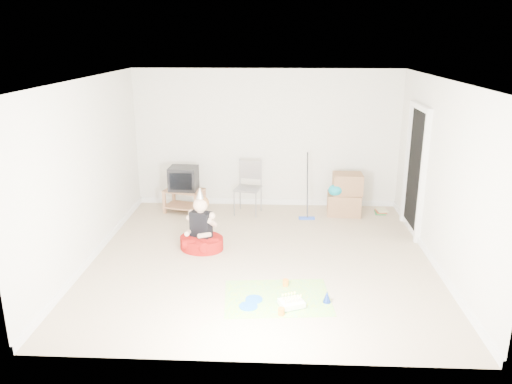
{
  "coord_description": "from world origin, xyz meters",
  "views": [
    {
      "loc": [
        0.24,
        -6.79,
        3.15
      ],
      "look_at": [
        -0.1,
        0.4,
        0.9
      ],
      "focal_mm": 35.0,
      "sensor_mm": 36.0,
      "label": 1
    }
  ],
  "objects_px": {
    "tv_stand": "(184,199)",
    "birthday_cake": "(291,304)",
    "folding_chair": "(248,189)",
    "crt_tv": "(183,178)",
    "seated_woman": "(201,236)",
    "cardboard_boxes": "(345,195)"
  },
  "relations": [
    {
      "from": "tv_stand",
      "to": "birthday_cake",
      "type": "bearing_deg",
      "value": -60.12
    },
    {
      "from": "crt_tv",
      "to": "cardboard_boxes",
      "type": "height_order",
      "value": "crt_tv"
    },
    {
      "from": "folding_chair",
      "to": "seated_woman",
      "type": "distance_m",
      "value": 1.77
    },
    {
      "from": "seated_woman",
      "to": "birthday_cake",
      "type": "bearing_deg",
      "value": -51.23
    },
    {
      "from": "crt_tv",
      "to": "seated_woman",
      "type": "distance_m",
      "value": 1.82
    },
    {
      "from": "folding_chair",
      "to": "crt_tv",
      "type": "bearing_deg",
      "value": 178.65
    },
    {
      "from": "cardboard_boxes",
      "to": "birthday_cake",
      "type": "bearing_deg",
      "value": -107.1
    },
    {
      "from": "folding_chair",
      "to": "cardboard_boxes",
      "type": "xyz_separation_m",
      "value": [
        1.78,
        0.05,
        -0.11
      ]
    },
    {
      "from": "seated_woman",
      "to": "tv_stand",
      "type": "bearing_deg",
      "value": 108.95
    },
    {
      "from": "cardboard_boxes",
      "to": "seated_woman",
      "type": "bearing_deg",
      "value": -144.7
    },
    {
      "from": "folding_chair",
      "to": "birthday_cake",
      "type": "relative_size",
      "value": 2.85
    },
    {
      "from": "crt_tv",
      "to": "cardboard_boxes",
      "type": "relative_size",
      "value": 0.65
    },
    {
      "from": "folding_chair",
      "to": "seated_woman",
      "type": "height_order",
      "value": "folding_chair"
    },
    {
      "from": "crt_tv",
      "to": "folding_chair",
      "type": "xyz_separation_m",
      "value": [
        1.19,
        -0.03,
        -0.17
      ]
    },
    {
      "from": "seated_woman",
      "to": "birthday_cake",
      "type": "relative_size",
      "value": 2.84
    },
    {
      "from": "tv_stand",
      "to": "folding_chair",
      "type": "bearing_deg",
      "value": -1.35
    },
    {
      "from": "tv_stand",
      "to": "crt_tv",
      "type": "xyz_separation_m",
      "value": [
        0.0,
        -0.0,
        0.39
      ]
    },
    {
      "from": "crt_tv",
      "to": "tv_stand",
      "type": "bearing_deg",
      "value": 92.96
    },
    {
      "from": "crt_tv",
      "to": "folding_chair",
      "type": "height_order",
      "value": "folding_chair"
    },
    {
      "from": "seated_woman",
      "to": "birthday_cake",
      "type": "height_order",
      "value": "seated_woman"
    },
    {
      "from": "crt_tv",
      "to": "cardboard_boxes",
      "type": "distance_m",
      "value": 2.99
    },
    {
      "from": "crt_tv",
      "to": "folding_chair",
      "type": "distance_m",
      "value": 1.2
    }
  ]
}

